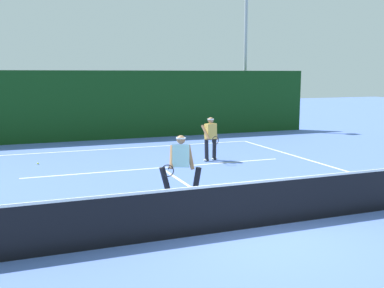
{
  "coord_description": "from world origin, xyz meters",
  "views": [
    {
      "loc": [
        -4.31,
        -7.77,
        3.08
      ],
      "look_at": [
        0.48,
        4.7,
        1.0
      ],
      "focal_mm": 42.72,
      "sensor_mm": 36.0,
      "label": 1
    }
  ],
  "objects_px": {
    "tennis_ball": "(38,163)",
    "light_pole": "(246,39)",
    "player_near": "(181,164)",
    "player_far": "(211,137)"
  },
  "relations": [
    {
      "from": "player_far",
      "to": "light_pole",
      "type": "bearing_deg",
      "value": -140.7
    },
    {
      "from": "tennis_ball",
      "to": "light_pole",
      "type": "distance_m",
      "value": 13.66
    },
    {
      "from": "tennis_ball",
      "to": "light_pole",
      "type": "xyz_separation_m",
      "value": [
        11.14,
        6.27,
        4.84
      ]
    },
    {
      "from": "player_near",
      "to": "tennis_ball",
      "type": "xyz_separation_m",
      "value": [
        -3.09,
        5.84,
        -0.84
      ]
    },
    {
      "from": "player_near",
      "to": "light_pole",
      "type": "height_order",
      "value": "light_pole"
    },
    {
      "from": "player_near",
      "to": "tennis_ball",
      "type": "height_order",
      "value": "player_near"
    },
    {
      "from": "tennis_ball",
      "to": "player_near",
      "type": "bearing_deg",
      "value": -62.11
    },
    {
      "from": "player_near",
      "to": "player_far",
      "type": "height_order",
      "value": "player_near"
    },
    {
      "from": "player_far",
      "to": "light_pole",
      "type": "distance_m",
      "value": 10.28
    },
    {
      "from": "player_far",
      "to": "tennis_ball",
      "type": "xyz_separation_m",
      "value": [
        -5.76,
        1.51,
        -0.81
      ]
    }
  ]
}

